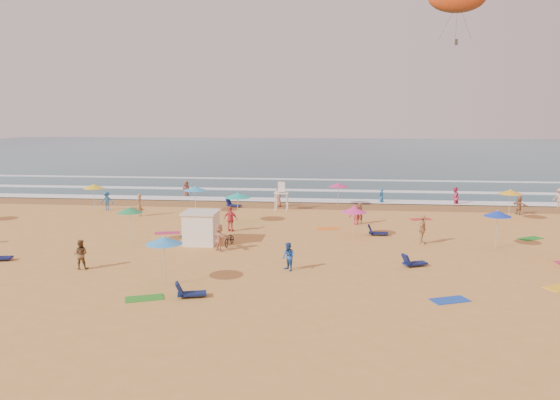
# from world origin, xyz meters

# --- Properties ---
(ground) EXTENTS (220.00, 220.00, 0.00)m
(ground) POSITION_xyz_m (0.00, 0.00, 0.00)
(ground) COLOR gold
(ground) RESTS_ON ground
(ocean) EXTENTS (220.00, 140.00, 0.18)m
(ocean) POSITION_xyz_m (0.00, 84.00, 0.00)
(ocean) COLOR #0C4756
(ocean) RESTS_ON ground
(wet_sand) EXTENTS (220.00, 220.00, 0.00)m
(wet_sand) POSITION_xyz_m (0.00, 12.50, 0.01)
(wet_sand) COLOR olive
(wet_sand) RESTS_ON ground
(surf_foam) EXTENTS (200.00, 18.70, 0.05)m
(surf_foam) POSITION_xyz_m (0.00, 21.32, 0.10)
(surf_foam) COLOR white
(surf_foam) RESTS_ON ground
(cabana) EXTENTS (2.00, 2.00, 2.00)m
(cabana) POSITION_xyz_m (-3.58, -3.15, 1.00)
(cabana) COLOR white
(cabana) RESTS_ON ground
(cabana_roof) EXTENTS (2.20, 2.20, 0.12)m
(cabana_roof) POSITION_xyz_m (-3.58, -3.15, 2.06)
(cabana_roof) COLOR silver
(cabana_roof) RESTS_ON cabana
(bicycle) EXTENTS (0.77, 1.66, 0.84)m
(bicycle) POSITION_xyz_m (-1.68, -3.45, 0.42)
(bicycle) COLOR black
(bicycle) RESTS_ON ground
(lifeguard_stand) EXTENTS (1.20, 1.20, 2.10)m
(lifeguard_stand) POSITION_xyz_m (0.27, 9.75, 1.05)
(lifeguard_stand) COLOR white
(lifeguard_stand) RESTS_ON ground
(beach_umbrellas) EXTENTS (61.62, 27.98, 0.78)m
(beach_umbrellas) POSITION_xyz_m (-1.89, -0.23, 2.10)
(beach_umbrellas) COLOR #17BBAA
(beach_umbrellas) RESTS_ON ground
(loungers) EXTENTS (53.59, 25.29, 0.34)m
(loungers) POSITION_xyz_m (3.93, -3.46, 0.17)
(loungers) COLOR #0E174A
(loungers) RESTS_ON ground
(towels) EXTENTS (48.40, 21.98, 0.03)m
(towels) POSITION_xyz_m (1.15, -3.65, 0.01)
(towels) COLOR #BB5217
(towels) RESTS_ON ground
(beachgoers) EXTENTS (44.18, 26.94, 2.15)m
(beachgoers) POSITION_xyz_m (3.37, 5.30, 0.81)
(beachgoers) COLOR #9F6149
(beachgoers) RESTS_ON ground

